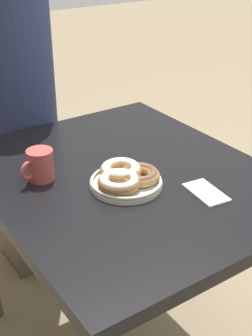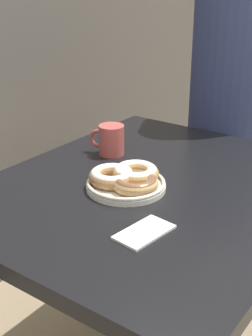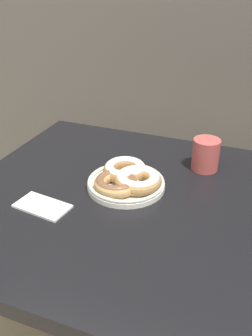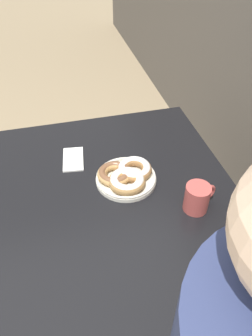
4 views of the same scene
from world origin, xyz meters
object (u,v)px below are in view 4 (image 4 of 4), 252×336
donut_plate (126,176)px  napkin (73,159)px  dining_table (119,214)px  coffee_mug (198,197)px

donut_plate → napkin: (-0.16, -0.16, -0.03)m
napkin → dining_table: bearing=28.1°
dining_table → coffee_mug: coffee_mug is taller
dining_table → donut_plate: bearing=147.4°
donut_plate → coffee_mug: size_ratio=1.95×
napkin → coffee_mug: bearing=46.2°
donut_plate → dining_table: bearing=-32.6°
donut_plate → coffee_mug: coffee_mug is taller
coffee_mug → donut_plate: bearing=-132.8°
dining_table → napkin: napkin is taller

